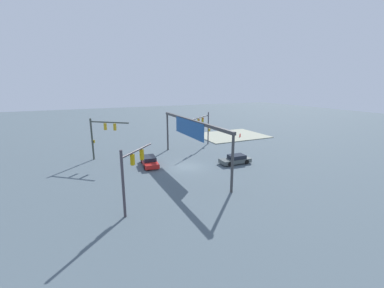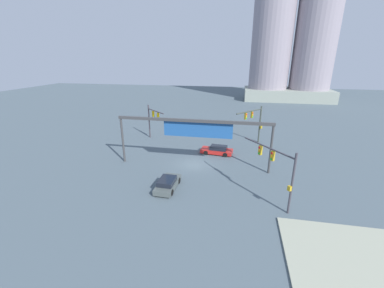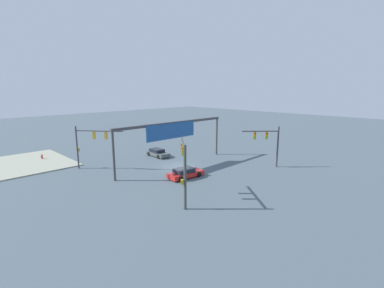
{
  "view_description": "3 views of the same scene",
  "coord_description": "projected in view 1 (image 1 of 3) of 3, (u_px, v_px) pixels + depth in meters",
  "views": [
    {
      "loc": [
        -29.2,
        13.04,
        10.76
      ],
      "look_at": [
        0.62,
        -1.1,
        2.85
      ],
      "focal_mm": 23.65,
      "sensor_mm": 36.0,
      "label": 1
    },
    {
      "loc": [
        5.33,
        -29.06,
        13.32
      ],
      "look_at": [
        -0.02,
        -1.25,
        3.26
      ],
      "focal_mm": 23.02,
      "sensor_mm": 36.0,
      "label": 2
    },
    {
      "loc": [
        24.89,
        27.81,
        10.83
      ],
      "look_at": [
        -2.25,
        0.58,
        2.99
      ],
      "focal_mm": 25.7,
      "sensor_mm": 36.0,
      "label": 3
    }
  ],
  "objects": [
    {
      "name": "ground_plane",
      "position": [
        187.0,
        167.0,
        33.59
      ],
      "size": [
        181.28,
        181.28,
        0.0
      ],
      "primitive_type": "plane",
      "color": "#4C5B63"
    },
    {
      "name": "sidewalk_corner",
      "position": [
        231.0,
        135.0,
        53.37
      ],
      "size": [
        10.67,
        13.67,
        0.15
      ],
      "primitive_type": "cube",
      "color": "#9CA08A",
      "rests_on": "ground"
    },
    {
      "name": "sedan_car_waiting_far",
      "position": [
        149.0,
        161.0,
        33.99
      ],
      "size": [
        4.7,
        2.31,
        1.21
      ],
      "rotation": [
        0.0,
        0.0,
        3.03
      ],
      "color": "red",
      "rests_on": "ground"
    },
    {
      "name": "traffic_signal_cross_street",
      "position": [
        100.0,
        132.0,
        35.57
      ],
      "size": [
        4.25,
        4.74,
        5.99
      ],
      "rotation": [
        0.0,
        0.0,
        -2.26
      ],
      "color": "#3B423B",
      "rests_on": "ground"
    },
    {
      "name": "traffic_signal_near_corner",
      "position": [
        204.0,
        124.0,
        43.82
      ],
      "size": [
        4.22,
        5.55,
        5.83
      ],
      "rotation": [
        0.0,
        0.0,
        2.24
      ],
      "color": "#3D3A43",
      "rests_on": "ground"
    },
    {
      "name": "fire_hydrant_on_curb",
      "position": [
        240.0,
        135.0,
        51.6
      ],
      "size": [
        0.33,
        0.22,
        0.71
      ],
      "color": "red",
      "rests_on": "sidewalk_corner"
    },
    {
      "name": "overhead_sign_gantry",
      "position": [
        191.0,
        128.0,
        32.85
      ],
      "size": [
        19.1,
        0.43,
        6.26
      ],
      "color": "#3B3C3D",
      "rests_on": "ground"
    },
    {
      "name": "sedan_car_approaching",
      "position": [
        235.0,
        159.0,
        34.81
      ],
      "size": [
        2.03,
        4.34,
        1.21
      ],
      "rotation": [
        0.0,
        0.0,
        1.53
      ],
      "color": "#4B5352",
      "rests_on": "ground"
    },
    {
      "name": "traffic_signal_opposite_side",
      "position": [
        131.0,
        168.0,
        21.28
      ],
      "size": [
        3.86,
        3.59,
        5.71
      ],
      "rotation": [
        0.0,
        0.0,
        -0.75
      ],
      "color": "#3D373E",
      "rests_on": "ground"
    }
  ]
}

